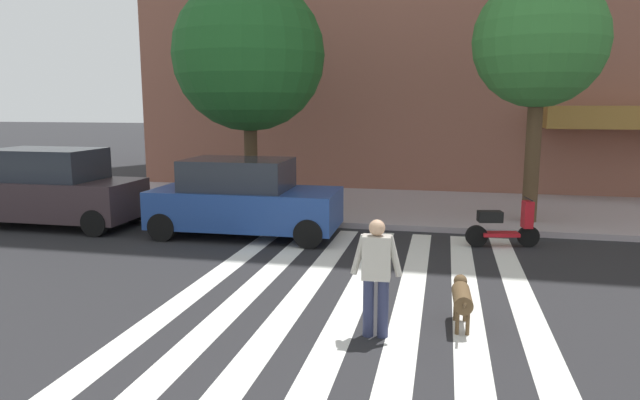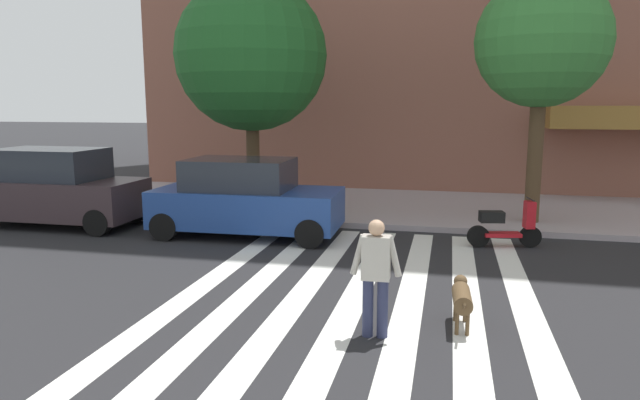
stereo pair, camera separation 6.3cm
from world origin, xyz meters
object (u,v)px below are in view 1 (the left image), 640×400
Objects in this scene: parked_car_near_curb at (52,189)px; pedestrian_dog_walker at (376,271)px; street_tree_nearest at (249,55)px; street_tree_middle at (540,43)px; parked_scooter at (503,226)px; parked_car_behind_first at (244,199)px; dog_on_leash at (462,297)px.

parked_car_near_curb is 10.56m from pedestrian_dog_walker.
street_tree_nearest is 7.68m from street_tree_middle.
parked_scooter is 0.99× the size of pedestrian_dog_walker.
street_tree_nearest reaches higher than parked_scooter.
parked_car_behind_first is at bearing -178.14° from parked_scooter.
parked_scooter is (6.02, 0.20, -0.42)m from parked_car_behind_first.
pedestrian_dog_walker is (3.84, -5.36, 0.02)m from parked_car_behind_first.
parked_car_near_curb is at bearing 155.19° from dog_on_leash.
parked_car_near_curb reaches higher than parked_car_behind_first.
street_tree_middle is (7.67, -0.32, 0.14)m from street_tree_nearest.
parked_car_near_curb is at bearing -147.47° from street_tree_nearest.
parked_car_near_curb is 11.31m from dog_on_leash.
parked_car_near_curb is at bearing -168.24° from street_tree_middle.
dog_on_leash is at bearing -52.60° from street_tree_nearest.
parked_car_behind_first is 6.91m from dog_on_leash.
parked_car_behind_first is at bearing -74.34° from street_tree_nearest.
parked_car_behind_first is 6.60m from pedestrian_dog_walker.
parked_car_behind_first is at bearing -159.82° from street_tree_middle.
dog_on_leash is at bearing -24.81° from parked_car_near_curb.
pedestrian_dog_walker is (9.10, -5.36, -0.06)m from parked_car_near_curb.
parked_scooter is 4.85m from street_tree_middle.
street_tree_middle is 3.76× the size of pedestrian_dog_walker.
parked_car_behind_first is 8.23m from street_tree_middle.
parked_car_near_curb is at bearing 179.99° from parked_car_behind_first.
parked_scooter is 1.42× the size of dog_on_leash.
parked_car_near_curb is at bearing -179.01° from parked_scooter.
parked_car_behind_first is at bearing 125.63° from pedestrian_dog_walker.
street_tree_nearest is 5.69× the size of dog_on_leash.
parked_scooter is at bearing -21.25° from street_tree_nearest.
parked_scooter is at bearing -110.23° from street_tree_middle.
parked_car_near_curb reaches higher than dog_on_leash.
parked_car_behind_first is at bearing -0.01° from parked_car_near_curb.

